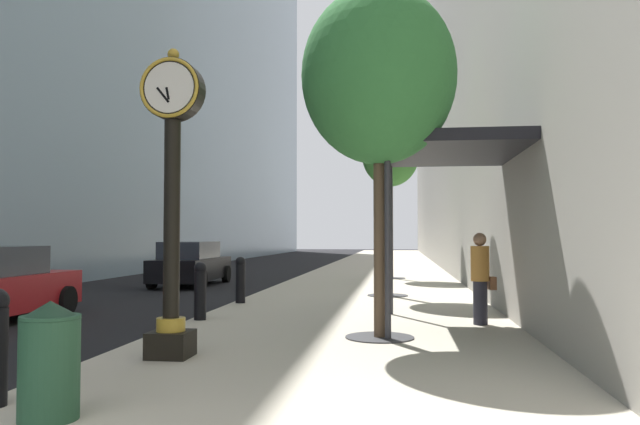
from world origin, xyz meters
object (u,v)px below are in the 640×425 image
(bollard_third, at_px, (200,289))
(bollard_fourth, at_px, (240,279))
(street_tree_near, at_px, (379,77))
(car_black_near, at_px, (191,264))
(street_clock, at_px, (172,187))
(trash_bin, at_px, (50,359))
(street_tree_mid_near, at_px, (387,113))
(pedestrian_walking, at_px, (481,276))
(street_tree_mid_far, at_px, (390,155))

(bollard_third, height_order, bollard_fourth, same)
(street_tree_near, bearing_deg, car_black_near, 121.80)
(street_tree_near, bearing_deg, street_clock, -144.33)
(street_tree_near, height_order, car_black_near, street_tree_near)
(street_clock, relative_size, car_black_near, 0.90)
(bollard_third, bearing_deg, trash_bin, -83.28)
(bollard_third, bearing_deg, bollard_fourth, 90.00)
(bollard_third, xyz_separation_m, street_tree_mid_near, (3.53, 5.36, 4.45))
(bollard_third, relative_size, street_tree_mid_near, 0.18)
(street_tree_near, distance_m, pedestrian_walking, 4.17)
(bollard_third, relative_size, bollard_fourth, 1.00)
(pedestrian_walking, bearing_deg, street_tree_mid_far, 98.31)
(street_tree_mid_near, bearing_deg, street_tree_mid_far, 90.00)
(trash_bin, distance_m, pedestrian_walking, 7.99)
(bollard_fourth, distance_m, trash_bin, 9.61)
(street_clock, bearing_deg, bollard_third, 102.33)
(street_tree_mid_near, distance_m, street_tree_mid_far, 7.06)
(street_tree_mid_far, xyz_separation_m, trash_bin, (-2.77, -18.92, -4.27))
(street_tree_near, bearing_deg, trash_bin, -119.95)
(bollard_third, xyz_separation_m, street_tree_near, (3.53, -1.70, 3.63))
(bollard_fourth, bearing_deg, pedestrian_walking, -29.64)
(street_clock, xyz_separation_m, street_tree_mid_far, (2.73, 16.07, 2.51))
(car_black_near, bearing_deg, pedestrian_walking, -47.46)
(trash_bin, bearing_deg, street_tree_mid_near, 76.86)
(bollard_third, distance_m, pedestrian_walking, 5.35)
(street_tree_mid_far, bearing_deg, street_clock, -99.65)
(bollard_third, height_order, street_tree_mid_far, street_tree_mid_far)
(bollard_third, bearing_deg, street_tree_mid_near, 56.59)
(trash_bin, bearing_deg, street_tree_near, 60.05)
(street_tree_mid_near, relative_size, trash_bin, 6.10)
(street_clock, height_order, pedestrian_walking, street_clock)
(bollard_fourth, xyz_separation_m, pedestrian_walking, (5.34, -3.04, 0.30))
(street_clock, bearing_deg, street_tree_near, 35.67)
(street_tree_mid_near, xyz_separation_m, street_tree_mid_far, (0.00, 7.06, -0.23))
(pedestrian_walking, bearing_deg, street_tree_mid_near, 108.78)
(street_tree_near, xyz_separation_m, street_tree_mid_far, (-0.00, 14.11, 0.59))
(pedestrian_walking, height_order, car_black_near, pedestrian_walking)
(street_tree_near, distance_m, street_tree_mid_far, 14.12)
(street_tree_mid_near, bearing_deg, bollard_third, -123.41)
(street_tree_mid_far, relative_size, trash_bin, 5.84)
(bollard_third, distance_m, bollard_fourth, 3.08)
(street_tree_mid_near, bearing_deg, bollard_fourth, -147.19)
(bollard_third, bearing_deg, pedestrian_walking, 0.43)
(bollard_fourth, bearing_deg, trash_bin, -85.43)
(street_tree_mid_near, distance_m, car_black_near, 9.43)
(pedestrian_walking, bearing_deg, car_black_near, 132.54)
(street_clock, distance_m, pedestrian_walking, 6.03)
(street_tree_mid_far, xyz_separation_m, pedestrian_walking, (1.81, -12.37, -3.92))
(street_clock, bearing_deg, street_tree_mid_near, 73.13)
(street_tree_near, bearing_deg, pedestrian_walking, 43.86)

